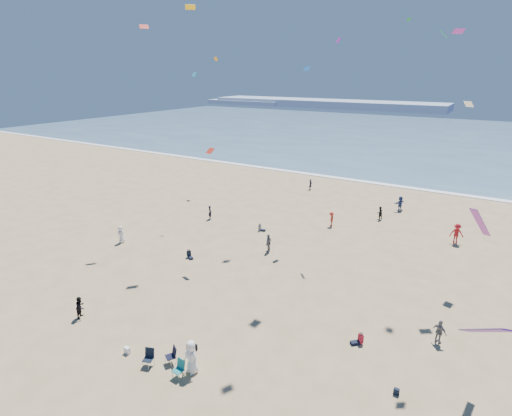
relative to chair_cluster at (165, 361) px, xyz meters
The scene contains 12 objects.
ground 1.09m from the chair_cluster, 161.06° to the right, with size 220.00×220.00×0.00m, color tan.
ocean 94.69m from the chair_cluster, 90.55° to the left, with size 220.00×100.00×0.06m, color #476B84.
surf_line 44.70m from the chair_cluster, 91.17° to the left, with size 220.00×1.20×0.08m, color white.
headland_far 180.29m from the chair_cluster, 109.75° to the left, with size 110.00×20.00×3.20m, color #7A8EA8.
headland_near 193.15m from the chair_cluster, 121.50° to the left, with size 40.00×14.00×2.00m, color #7A8EA8.
standing_flyers 16.93m from the chair_cluster, 71.27° to the left, with size 36.65×39.32×1.95m.
seated_group 5.75m from the chair_cluster, 94.37° to the left, with size 17.53×26.21×0.84m.
chair_cluster is the anchor object (origin of this frame).
white_tote 2.83m from the chair_cluster, behind, with size 0.35×0.20×0.40m, color white.
black_backpack 2.07m from the chair_cluster, 80.44° to the left, with size 0.30×0.22×0.38m, color black.
navy_bag 12.18m from the chair_cluster, 22.87° to the left, with size 0.28×0.18×0.34m, color black.
kites_aloft 20.92m from the chair_cluster, 57.87° to the left, with size 40.42×44.96×29.39m.
Camera 1 is at (14.50, -12.34, 15.42)m, focal length 28.00 mm.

